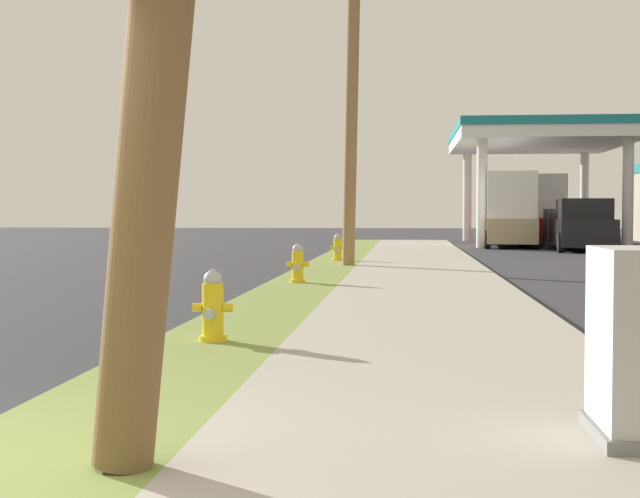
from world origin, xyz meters
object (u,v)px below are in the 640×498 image
fire_hydrant_nearest (213,310)px  truck_tan_at_forecourt (510,212)px  truck_black_on_apron (581,227)px  utility_cabinet (636,351)px  fire_hydrant_third (338,249)px  utility_pole_midground (352,68)px  car_teal_by_near_pump (530,226)px  car_white_by_far_pump (550,227)px  truck_red_at_far_bay (535,212)px  fire_hydrant_second (298,265)px

fire_hydrant_nearest → truck_tan_at_forecourt: truck_tan_at_forecourt is taller
fire_hydrant_nearest → truck_black_on_apron: truck_black_on_apron is taller
utility_cabinet → fire_hydrant_third: bearing=99.5°
truck_tan_at_forecourt → utility_pole_midground: bearing=-110.0°
car_teal_by_near_pump → car_white_by_far_pump: (0.48, -3.50, 0.00)m
fire_hydrant_nearest → truck_black_on_apron: bearing=71.6°
truck_red_at_far_bay → utility_pole_midground: bearing=-111.1°
car_teal_by_near_pump → truck_red_at_far_bay: bearing=-96.0°
utility_pole_midground → utility_cabinet: 18.04m
car_white_by_far_pump → truck_tan_at_forecourt: (-2.68, -6.66, 0.77)m
utility_pole_midground → truck_tan_at_forecourt: bearing=70.0°
fire_hydrant_third → utility_cabinet: (3.26, -19.52, 0.20)m
fire_hydrant_second → truck_black_on_apron: truck_black_on_apron is taller
car_teal_by_near_pump → truck_tan_at_forecourt: 10.42m
fire_hydrant_second → car_white_by_far_pump: car_white_by_far_pump is taller
fire_hydrant_third → utility_pole_midground: utility_pole_midground is taller
car_white_by_far_pump → utility_cabinet: bearing=-98.2°
fire_hydrant_third → truck_tan_at_forecourt: bearing=65.2°
car_teal_by_near_pump → truck_tan_at_forecourt: bearing=-102.2°
fire_hydrant_third → car_white_by_far_pump: bearing=66.1°
fire_hydrant_third → fire_hydrant_second: bearing=-91.0°
truck_black_on_apron → fire_hydrant_nearest: bearing=-108.4°
fire_hydrant_second → truck_black_on_apron: (8.68, 18.02, 0.47)m
fire_hydrant_second → truck_tan_at_forecourt: size_ratio=0.11×
fire_hydrant_nearest → truck_tan_at_forecourt: 30.16m
car_white_by_far_pump → truck_black_on_apron: (-0.45, -10.30, 0.19)m
utility_pole_midground → truck_red_at_far_bay: utility_pole_midground is taller
fire_hydrant_second → car_teal_by_near_pump: size_ratio=0.16×
utility_cabinet → truck_tan_at_forecourt: (3.04, 33.14, 0.85)m
fire_hydrant_third → utility_cabinet: utility_cabinet is taller
car_white_by_far_pump → utility_pole_midground: bearing=-110.5°
utility_cabinet → car_teal_by_near_pump: size_ratio=0.24×
fire_hydrant_nearest → car_teal_by_near_pump: 40.53m
utility_pole_midground → car_white_by_far_pump: bearing=69.5°
car_white_by_far_pump → truck_red_at_far_bay: size_ratio=0.70×
fire_hydrant_second → truck_black_on_apron: bearing=64.3°
utility_pole_midground → truck_red_at_far_bay: 20.27m
fire_hydrant_third → car_teal_by_near_pump: (8.51, 23.78, 0.28)m
car_white_by_far_pump → truck_tan_at_forecourt: 7.22m
utility_pole_midground → truck_red_at_far_bay: size_ratio=1.52×
car_teal_by_near_pump → utility_cabinet: bearing=-96.9°
utility_cabinet → utility_pole_midground: bearing=98.9°
truck_tan_at_forecourt → truck_black_on_apron: 4.31m
fire_hydrant_second → utility_pole_midground: (0.69, 5.80, 4.64)m
fire_hydrant_second → truck_red_at_far_bay: truck_red_at_far_bay is taller
car_teal_by_near_pump → utility_pole_midground: bearing=-107.0°
truck_tan_at_forecourt → utility_cabinet: bearing=-95.2°
fire_hydrant_second → utility_cabinet: bearing=-73.5°
fire_hydrant_third → truck_tan_at_forecourt: (6.30, 13.62, 1.04)m
fire_hydrant_nearest → car_white_by_far_pump: size_ratio=0.17×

